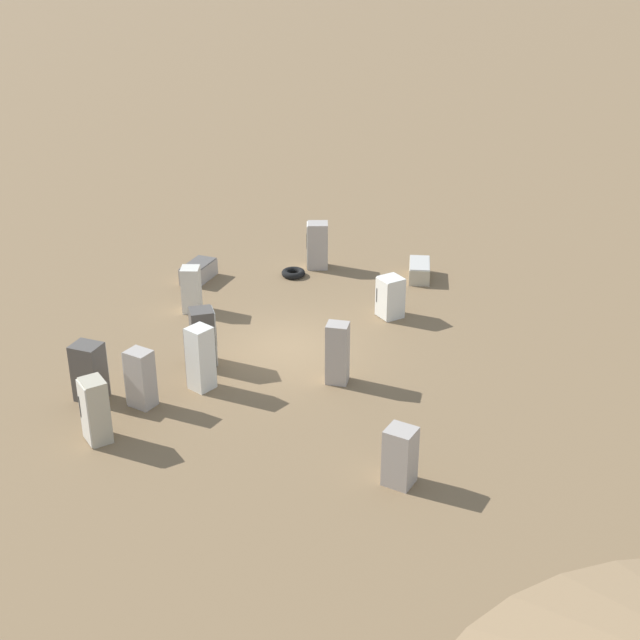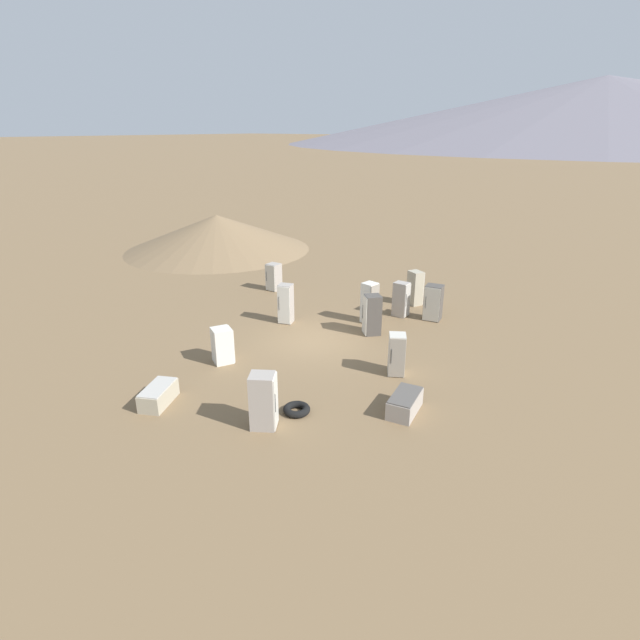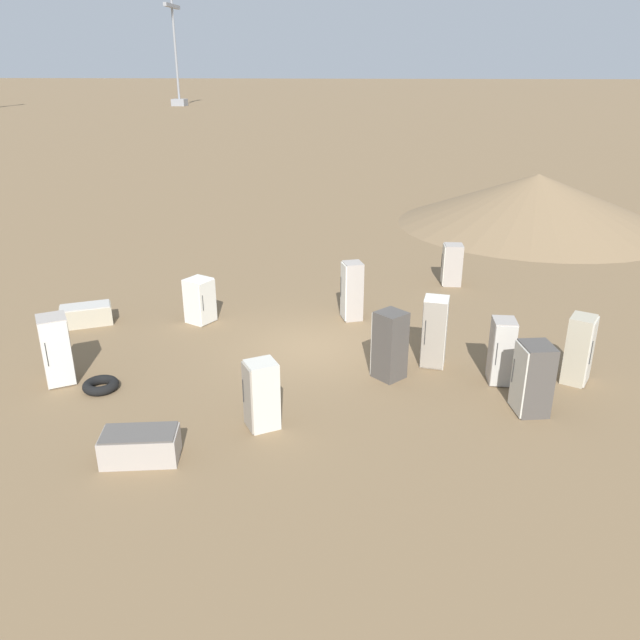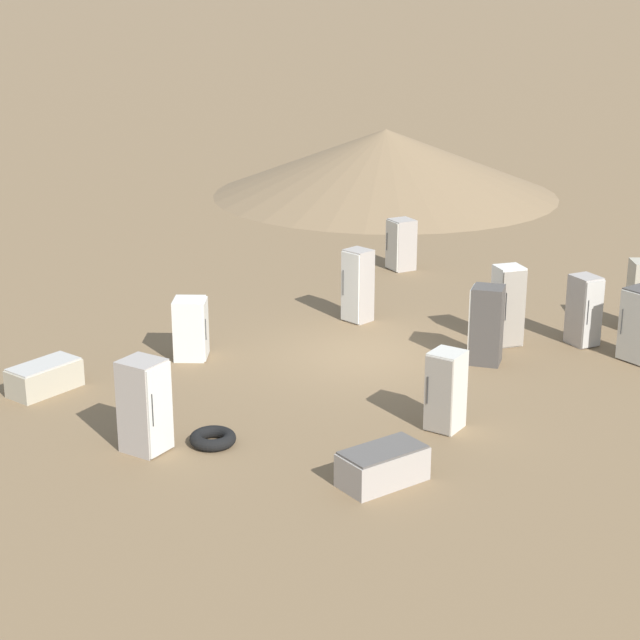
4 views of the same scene
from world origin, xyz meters
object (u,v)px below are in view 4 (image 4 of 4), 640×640
Objects in this scene: discarded_fridge_9 at (446,391)px; discarded_fridge_11 at (508,306)px; discarded_fridge_8 at (383,466)px; discarded_fridge_7 at (191,329)px; discarded_fridge_0 at (401,244)px; discarded_fridge_5 at (145,406)px; discarded_fridge_4 at (44,377)px; discarded_fridge_1 at (584,310)px; scrap_tire at (213,439)px; discarded_fridge_3 at (358,286)px; discarded_fridge_10 at (486,325)px.

discarded_fridge_9 is 5.33m from discarded_fridge_11.
discarded_fridge_11 reaches higher than discarded_fridge_8.
discarded_fridge_7 is 0.85× the size of discarded_fridge_8.
discarded_fridge_0 is 13.84m from discarded_fridge_5.
discarded_fridge_4 is 1.02× the size of discarded_fridge_8.
discarded_fridge_1 is at bearing -177.85° from discarded_fridge_0.
discarded_fridge_5 is 4.99m from discarded_fridge_7.
discarded_fridge_3 is at bearing -46.39° from scrap_tire.
discarded_fridge_5 is 0.99× the size of discarded_fridge_10.
discarded_fridge_9 is at bearing 55.05° from discarded_fridge_7.
discarded_fridge_5 reaches higher than discarded_fridge_8.
discarded_fridge_3 is at bearing 126.49° from discarded_fridge_7.
scrap_tire is at bearing -176.75° from discarded_fridge_4.
discarded_fridge_9 reaches higher than discarded_fridge_4.
discarded_fridge_10 is (-3.09, -5.97, 0.19)m from discarded_fridge_7.
discarded_fridge_3 is at bearing -45.01° from discarded_fridge_1.
discarded_fridge_10 is (-2.42, -9.44, 0.59)m from discarded_fridge_4.
discarded_fridge_0 is at bearing -44.37° from scrap_tire.
discarded_fridge_3 is at bearing -106.49° from discarded_fridge_4.
discarded_fridge_1 is 1.00× the size of discarded_fridge_4.
discarded_fridge_9 is at bearing -154.83° from discarded_fridge_4.
discarded_fridge_1 is at bearing 97.36° from discarded_fridge_7.
discarded_fridge_3 is (-3.87, 3.38, 0.17)m from discarded_fridge_0.
discarded_fridge_9 is at bearing 114.50° from discarded_fridge_8.
discarded_fridge_1 is at bearing -46.43° from discarded_fridge_10.
discarded_fridge_3 is (3.85, 4.07, 0.09)m from discarded_fridge_1.
discarded_fridge_11 is (-3.08, -2.43, 0.03)m from discarded_fridge_3.
discarded_fridge_9 is 0.88× the size of discarded_fridge_10.
discarded_fridge_8 is 1.05× the size of discarded_fridge_9.
discarded_fridge_8 is at bearing 173.02° from discarded_fridge_10.
discarded_fridge_8 is (-8.28, 3.66, -0.61)m from discarded_fridge_3.
discarded_fridge_5 is at bearing -1.60° from discarded_fridge_7.
discarded_fridge_9 is (-1.46, -5.56, -0.10)m from discarded_fridge_5.
discarded_fridge_10 reaches higher than discarded_fridge_5.
scrap_tire is (-9.41, 9.20, -0.64)m from discarded_fridge_0.
discarded_fridge_10 is (-7.81, 2.11, 0.14)m from discarded_fridge_0.
scrap_tire is at bearing 132.67° from discarded_fridge_0.
discarded_fridge_5 is at bearing 76.61° from scrap_tire.
discarded_fridge_3 is at bearing -44.02° from discarded_fridge_9.
scrap_tire is at bearing 12.74° from discarded_fridge_7.
scrap_tire is at bearing 133.42° from discarded_fridge_5.
discarded_fridge_4 is at bearing 112.03° from discarded_fridge_0.
discarded_fridge_11 is at bearing -162.33° from discarded_fridge_3.
discarded_fridge_5 is (-9.12, 10.40, 0.13)m from discarded_fridge_0.
scrap_tire is (-5.54, 5.82, -0.81)m from discarded_fridge_3.
discarded_fridge_1 is 12.47m from discarded_fridge_4.
scrap_tire is (-0.29, -1.20, -0.77)m from discarded_fridge_5.
discarded_fridge_4 is at bearing 79.94° from discarded_fridge_3.
discarded_fridge_11 is at bearing -125.40° from discarded_fridge_4.
discarded_fridge_8 reaches higher than scrap_tire.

